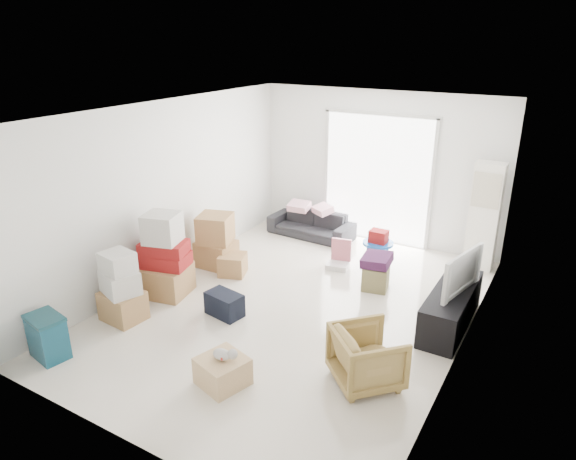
{
  "coord_description": "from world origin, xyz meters",
  "views": [
    {
      "loc": [
        3.13,
        -5.51,
        3.59
      ],
      "look_at": [
        -0.21,
        0.2,
        1.04
      ],
      "focal_mm": 32.0,
      "sensor_mm": 36.0,
      "label": 1
    }
  ],
  "objects_px": {
    "armchair": "(367,354)",
    "ottoman": "(376,277)",
    "storage_bins": "(48,337)",
    "sofa": "(311,220)",
    "kids_table": "(378,241)",
    "wood_crate": "(223,371)",
    "tv_console": "(451,307)",
    "television": "(454,285)",
    "ac_tower": "(484,217)"
  },
  "relations": [
    {
      "from": "storage_bins",
      "to": "wood_crate",
      "type": "bearing_deg",
      "value": 16.96
    },
    {
      "from": "ottoman",
      "to": "wood_crate",
      "type": "height_order",
      "value": "ottoman"
    },
    {
      "from": "television",
      "to": "kids_table",
      "type": "relative_size",
      "value": 1.51
    },
    {
      "from": "armchair",
      "to": "kids_table",
      "type": "distance_m",
      "value": 3.06
    },
    {
      "from": "television",
      "to": "kids_table",
      "type": "bearing_deg",
      "value": 63.56
    },
    {
      "from": "sofa",
      "to": "storage_bins",
      "type": "bearing_deg",
      "value": -97.14
    },
    {
      "from": "tv_console",
      "to": "armchair",
      "type": "distance_m",
      "value": 1.73
    },
    {
      "from": "armchair",
      "to": "kids_table",
      "type": "relative_size",
      "value": 1.13
    },
    {
      "from": "kids_table",
      "to": "wood_crate",
      "type": "relative_size",
      "value": 1.33
    },
    {
      "from": "tv_console",
      "to": "ac_tower",
      "type": "bearing_deg",
      "value": 91.41
    },
    {
      "from": "ottoman",
      "to": "kids_table",
      "type": "xyz_separation_m",
      "value": [
        -0.27,
        0.76,
        0.26
      ]
    },
    {
      "from": "storage_bins",
      "to": "tv_console",
      "type": "bearing_deg",
      "value": 38.54
    },
    {
      "from": "ac_tower",
      "to": "storage_bins",
      "type": "distance_m",
      "value": 6.45
    },
    {
      "from": "ac_tower",
      "to": "kids_table",
      "type": "distance_m",
      "value": 1.7
    },
    {
      "from": "television",
      "to": "sofa",
      "type": "distance_m",
      "value": 3.6
    },
    {
      "from": "ac_tower",
      "to": "kids_table",
      "type": "bearing_deg",
      "value": -151.02
    },
    {
      "from": "television",
      "to": "kids_table",
      "type": "distance_m",
      "value": 1.94
    },
    {
      "from": "ac_tower",
      "to": "sofa",
      "type": "xyz_separation_m",
      "value": [
        -3.01,
        -0.15,
        -0.56
      ]
    },
    {
      "from": "sofa",
      "to": "armchair",
      "type": "relative_size",
      "value": 2.27
    },
    {
      "from": "ac_tower",
      "to": "wood_crate",
      "type": "height_order",
      "value": "ac_tower"
    },
    {
      "from": "television",
      "to": "sofa",
      "type": "bearing_deg",
      "value": 71.68
    },
    {
      "from": "ac_tower",
      "to": "wood_crate",
      "type": "bearing_deg",
      "value": -111.55
    },
    {
      "from": "storage_bins",
      "to": "kids_table",
      "type": "xyz_separation_m",
      "value": [
        2.41,
        4.34,
        0.17
      ]
    },
    {
      "from": "television",
      "to": "wood_crate",
      "type": "xyz_separation_m",
      "value": [
        -1.83,
        -2.48,
        -0.42
      ]
    },
    {
      "from": "kids_table",
      "to": "wood_crate",
      "type": "distance_m",
      "value": 3.74
    },
    {
      "from": "sofa",
      "to": "wood_crate",
      "type": "relative_size",
      "value": 3.41
    },
    {
      "from": "armchair",
      "to": "ottoman",
      "type": "bearing_deg",
      "value": -27.67
    },
    {
      "from": "television",
      "to": "sofa",
      "type": "xyz_separation_m",
      "value": [
        -3.06,
        1.88,
        -0.26
      ]
    },
    {
      "from": "tv_console",
      "to": "sofa",
      "type": "distance_m",
      "value": 3.59
    },
    {
      "from": "ottoman",
      "to": "kids_table",
      "type": "height_order",
      "value": "kids_table"
    },
    {
      "from": "armchair",
      "to": "wood_crate",
      "type": "distance_m",
      "value": 1.58
    },
    {
      "from": "storage_bins",
      "to": "wood_crate",
      "type": "xyz_separation_m",
      "value": [
        2.07,
        0.63,
        -0.11
      ]
    },
    {
      "from": "armchair",
      "to": "tv_console",
      "type": "bearing_deg",
      "value": -62.97
    },
    {
      "from": "ac_tower",
      "to": "storage_bins",
      "type": "bearing_deg",
      "value": -126.83
    },
    {
      "from": "ac_tower",
      "to": "sofa",
      "type": "relative_size",
      "value": 1.09
    },
    {
      "from": "television",
      "to": "ottoman",
      "type": "xyz_separation_m",
      "value": [
        -1.22,
        0.48,
        -0.39
      ]
    },
    {
      "from": "ac_tower",
      "to": "armchair",
      "type": "distance_m",
      "value": 3.76
    },
    {
      "from": "tv_console",
      "to": "wood_crate",
      "type": "distance_m",
      "value": 3.08
    },
    {
      "from": "armchair",
      "to": "wood_crate",
      "type": "height_order",
      "value": "armchair"
    },
    {
      "from": "television",
      "to": "storage_bins",
      "type": "xyz_separation_m",
      "value": [
        -3.9,
        -3.11,
        -0.31
      ]
    },
    {
      "from": "storage_bins",
      "to": "ottoman",
      "type": "xyz_separation_m",
      "value": [
        2.68,
        3.58,
        -0.09
      ]
    },
    {
      "from": "sofa",
      "to": "storage_bins",
      "type": "xyz_separation_m",
      "value": [
        -0.84,
        -4.99,
        -0.04
      ]
    },
    {
      "from": "television",
      "to": "armchair",
      "type": "distance_m",
      "value": 1.75
    },
    {
      "from": "sofa",
      "to": "tv_console",
      "type": "bearing_deg",
      "value": -29.19
    },
    {
      "from": "tv_console",
      "to": "ottoman",
      "type": "relative_size",
      "value": 4.23
    },
    {
      "from": "sofa",
      "to": "ac_tower",
      "type": "bearing_deg",
      "value": 5.32
    },
    {
      "from": "armchair",
      "to": "storage_bins",
      "type": "distance_m",
      "value": 3.7
    },
    {
      "from": "kids_table",
      "to": "storage_bins",
      "type": "bearing_deg",
      "value": -119.05
    },
    {
      "from": "sofa",
      "to": "armchair",
      "type": "xyz_separation_m",
      "value": [
        2.56,
        -3.54,
        0.04
      ]
    },
    {
      "from": "armchair",
      "to": "storage_bins",
      "type": "bearing_deg",
      "value": 66.62
    }
  ]
}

